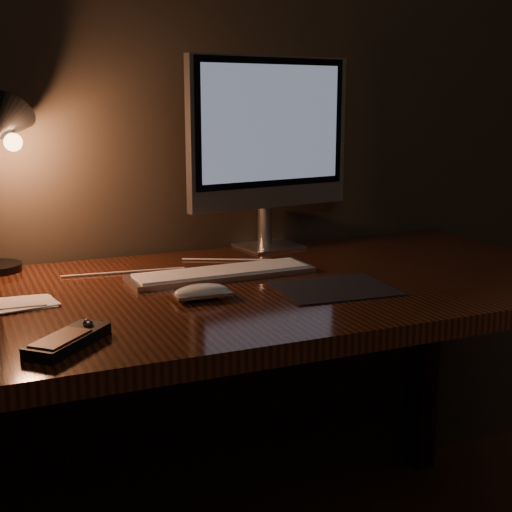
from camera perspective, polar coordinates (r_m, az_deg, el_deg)
name	(u,v)px	position (r m, az deg, el deg)	size (l,w,h in m)	color
desk	(228,332)	(1.62, -2.28, -6.13)	(1.60, 0.75, 0.75)	#3D1B0E
monitor	(270,137)	(1.87, 1.12, 9.52)	(0.47, 0.16, 0.49)	silver
keyboard	(222,273)	(1.60, -2.77, -1.36)	(0.42, 0.12, 0.02)	silver
mousepad	(334,288)	(1.50, 6.27, -2.59)	(0.24, 0.19, 0.00)	black
mouse	(202,294)	(1.42, -4.36, -3.05)	(0.11, 0.06, 0.02)	white
media_remote	(68,340)	(1.19, -14.81, -6.52)	(0.16, 0.16, 0.03)	black
papers	(18,304)	(1.45, -18.49, -3.66)	(0.14, 0.09, 0.01)	white
cable	(183,267)	(1.68, -5.87, -0.86)	(0.00, 0.00, 0.54)	white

